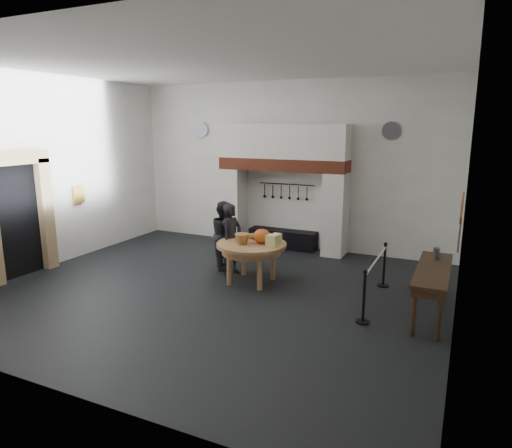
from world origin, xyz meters
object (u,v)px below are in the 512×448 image
at_px(visitor_near, 232,240).
at_px(side_table, 433,270).
at_px(iron_range, 283,239).
at_px(work_table, 251,245).
at_px(barrier_post_far, 384,266).
at_px(visitor_far, 225,235).
at_px(barrier_post_near, 364,298).

xyz_separation_m(visitor_near, side_table, (4.29, -0.57, 0.05)).
bearing_deg(side_table, iron_range, 141.86).
distance_m(work_table, barrier_post_far, 2.83).
height_order(work_table, visitor_near, visitor_near).
height_order(iron_range, visitor_far, visitor_far).
bearing_deg(work_table, barrier_post_far, 19.64).
relative_size(side_table, barrier_post_near, 2.44).
height_order(work_table, barrier_post_far, barrier_post_far).
relative_size(iron_range, side_table, 0.86).
relative_size(work_table, visitor_near, 0.92).
bearing_deg(visitor_near, barrier_post_near, -102.47).
bearing_deg(barrier_post_near, iron_range, 127.66).
bearing_deg(barrier_post_near, work_table, 158.15).
relative_size(work_table, barrier_post_far, 1.67).
xyz_separation_m(iron_range, visitor_far, (-0.59, -2.25, 0.55)).
relative_size(visitor_near, visitor_far, 1.02).
height_order(visitor_near, side_table, visitor_near).
bearing_deg(visitor_near, visitor_far, 54.75).
height_order(visitor_far, barrier_post_far, visitor_far).
xyz_separation_m(visitor_far, side_table, (4.69, -0.97, 0.07)).
relative_size(visitor_near, side_table, 0.74).
distance_m(iron_range, barrier_post_far, 3.67).
bearing_deg(barrier_post_far, visitor_far, -175.83).
relative_size(iron_range, visitor_near, 1.16).
relative_size(side_table, barrier_post_far, 2.44).
xyz_separation_m(visitor_near, barrier_post_far, (3.26, 0.67, -0.37)).
bearing_deg(visitor_near, work_table, -104.00).
height_order(side_table, barrier_post_near, same).
xyz_separation_m(work_table, visitor_far, (-1.03, 0.68, -0.04)).
bearing_deg(work_table, side_table, -4.53).
bearing_deg(barrier_post_far, side_table, -50.29).
bearing_deg(side_table, barrier_post_far, 129.71).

